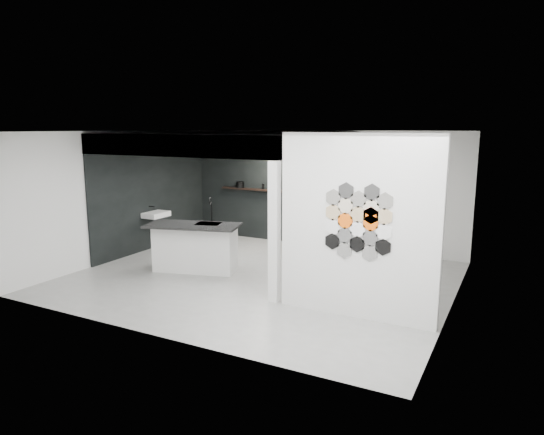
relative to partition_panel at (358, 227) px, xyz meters
The scene contains 17 objects.
floor 2.82m from the partition_panel, 155.80° to the left, with size 7.00×6.00×0.01m, color gray.
partition_panel is the anchor object (origin of this frame).
bay_clad_back 5.31m from the partition_panel, 131.60° to the left, with size 4.40×0.04×2.35m, color black.
bay_clad_left 6.04m from the partition_panel, 160.65° to the left, with size 0.04×4.00×2.35m, color black.
bulkhead 4.21m from the partition_panel, 150.43° to the left, with size 4.40×4.00×0.40m, color silver.
corner_column 1.42m from the partition_panel, behind, with size 0.16×0.16×2.35m, color silver.
fascia_beam 3.71m from the partition_panel, behind, with size 4.40×0.16×0.40m, color silver.
wall_basin 5.78m from the partition_panel, 161.77° to the left, with size 0.40×0.60×0.12m, color silver.
display_shelf 5.17m from the partition_panel, 131.55° to the left, with size 3.00×0.15×0.04m, color black.
kitchen_island 3.83m from the partition_panel, 167.21° to the left, with size 2.00×1.29×1.49m.
stockpot 5.85m from the partition_panel, 138.68° to the left, with size 0.20×0.20×0.16m, color black.
kettle 4.54m from the partition_panel, 121.72° to the left, with size 0.18×0.18×0.15m, color black.
glass_bowl 4.39m from the partition_panel, 118.23° to the left, with size 0.13×0.13×0.09m, color gray.
glass_vase 4.39m from the partition_panel, 118.23° to the left, with size 0.11×0.11×0.16m, color gray.
bottle_dark 5.37m from the partition_panel, 133.92° to the left, with size 0.05×0.05×0.14m, color black.
utensil_cup 5.93m from the partition_panel, 139.29° to the left, with size 0.07×0.07×0.09m, color black.
hex_tile_cluster 0.14m from the partition_panel, 68.73° to the right, with size 1.04×0.02×1.16m.
Camera 1 is at (4.36, -7.89, 2.88)m, focal length 32.00 mm.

